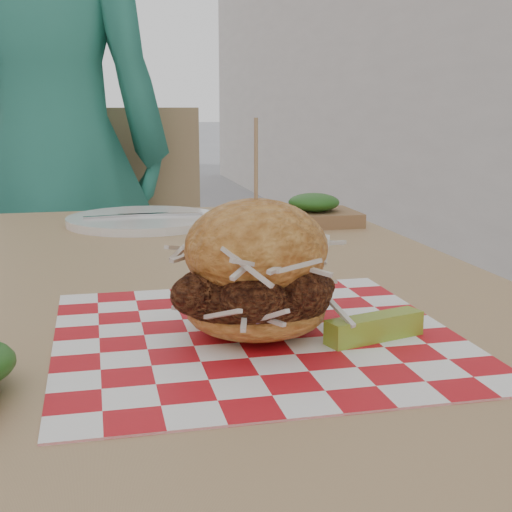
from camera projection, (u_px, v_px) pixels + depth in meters
The scene contains 8 objects.
diner at pixel (52, 152), 1.80m from camera, with size 0.61×0.40×1.68m, color #2C806C.
patio_table at pixel (170, 339), 0.89m from camera, with size 0.80×1.20×0.75m.
patio_chair at pixel (124, 259), 1.91m from camera, with size 0.47×0.48×0.95m.
paper_liner at pixel (256, 335), 0.65m from camera, with size 0.36×0.36×0.00m, color red.
sandwich at pixel (256, 277), 0.64m from camera, with size 0.17×0.17×0.19m.
pickle_spear at pixel (374, 328), 0.63m from camera, with size 0.10×0.02×0.02m, color #91AD32.
place_setting at pixel (144, 220), 1.26m from camera, with size 0.27×0.27×0.02m.
kraft_tray at pixel (314, 212), 1.25m from camera, with size 0.15×0.12×0.06m.
Camera 1 is at (0.26, -0.87, 0.96)m, focal length 50.00 mm.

